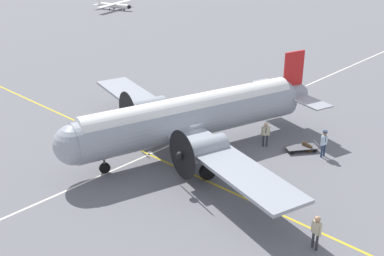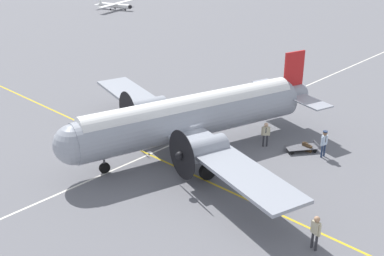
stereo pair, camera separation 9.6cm
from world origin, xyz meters
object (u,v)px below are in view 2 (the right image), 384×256
Objects in this scene: crew_foreground at (316,229)px; light_aircraft_distant at (115,5)px; ramp_agent at (324,141)px; baggage_cart at (302,147)px; airliner_main at (187,117)px; suitcase_near_door at (309,148)px; suitcase_upright_spare at (305,146)px; passenger_boarding at (266,132)px.

light_aircraft_distant reaches higher than crew_foreground.
ramp_agent is 61.76m from light_aircraft_distant.
airliner_main is at bearing -9.39° from baggage_cart.
crew_foreground is 0.80× the size of baggage_cart.
ramp_agent reaches higher than crew_foreground.
suitcase_near_door is (-1.09, 0.04, -0.94)m from ramp_agent.
airliner_main reaches higher than suitcase_upright_spare.
crew_foreground reaches higher than baggage_cart.
suitcase_near_door is (2.67, 1.36, -0.86)m from passenger_boarding.
crew_foreground reaches higher than suitcase_near_door.
suitcase_upright_spare is at bearing 151.64° from airliner_main.
light_aircraft_distant is (-54.68, 26.48, 0.55)m from suitcase_near_door.
passenger_boarding reaches higher than suitcase_near_door.
crew_foreground is 11.49m from passenger_boarding.
airliner_main is 12.40× the size of crew_foreground.
passenger_boarding is at bearing -27.96° from baggage_cart.
baggage_cart is 0.25× the size of light_aircraft_distant.
crew_foreground is at bearing -56.58° from suitcase_upright_spare.
crew_foreground is 10.87m from suitcase_near_door.
suitcase_upright_spare is (-0.32, 0.04, 0.04)m from suitcase_near_door.
airliner_main is 12.16× the size of ramp_agent.
light_aircraft_distant is at bearing 154.16° from suitcase_near_door.
crew_foreground is at bearing -47.91° from light_aircraft_distant.
airliner_main is 8.46m from suitcase_upright_spare.
ramp_agent is at bearing 157.64° from passenger_boarding.
passenger_boarding is 3.47× the size of suitcase_near_door.
ramp_agent is 3.14× the size of suitcase_upright_spare.
airliner_main is at bearing -50.91° from light_aircraft_distant.
crew_foreground reaches higher than suitcase_upright_spare.
airliner_main is 8.21m from baggage_cart.
ramp_agent is (7.14, 5.72, -1.36)m from airliner_main.
suitcase_near_door is at bearing 160.87° from baggage_cart.
airliner_main is 38.24× the size of suitcase_upright_spare.
airliner_main is at bearing -136.37° from suitcase_near_door.
airliner_main is 58.38m from light_aircraft_distant.
light_aircraft_distant is at bearing 154.06° from suitcase_upright_spare.
suitcase_near_door is at bearing -7.11° from suitcase_upright_spare.
ramp_agent is at bearing 132.29° from crew_foreground.
suitcase_near_door is at bearing 149.86° from airliner_main.
suitcase_near_door is at bearing -81.17° from ramp_agent.
suitcase_near_door is 0.47m from baggage_cart.
passenger_boarding is at bearing -45.53° from light_aircraft_distant.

